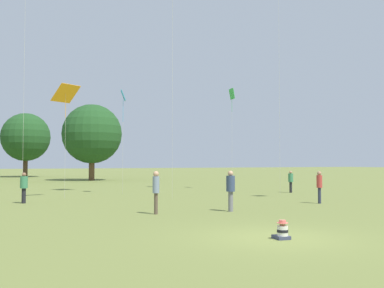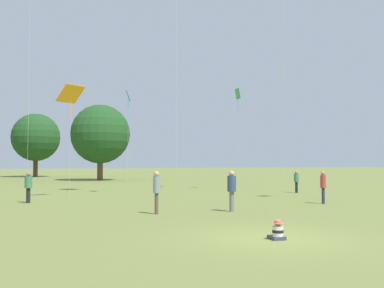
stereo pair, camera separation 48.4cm
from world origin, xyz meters
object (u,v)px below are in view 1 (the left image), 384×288
at_px(person_standing_2, 319,184).
at_px(person_standing_5, 291,180).
at_px(person_standing_1, 24,185).
at_px(kite_1, 232,97).
at_px(kite_0, 66,94).
at_px(person_standing_0, 156,188).
at_px(kite_6, 123,99).
at_px(person_standing_6, 231,187).
at_px(seated_toddler, 282,231).
at_px(distant_tree_1, 26,137).
at_px(distant_tree_2, 92,134).

relative_size(person_standing_2, person_standing_5, 1.09).
xyz_separation_m(person_standing_1, kite_1, (16.14, 5.59, 6.50)).
bearing_deg(person_standing_5, kite_0, 87.40).
relative_size(person_standing_0, kite_6, 0.25).
distance_m(person_standing_0, person_standing_1, 9.01).
distance_m(person_standing_6, kite_6, 13.77).
relative_size(person_standing_5, kite_6, 0.22).
bearing_deg(kite_1, kite_6, 148.96).
distance_m(person_standing_1, kite_6, 9.82).
xyz_separation_m(seated_toddler, kite_1, (10.42, 20.63, 7.23)).
bearing_deg(distant_tree_1, person_standing_0, -89.14).
relative_size(person_standing_5, distant_tree_1, 0.17).
distance_m(person_standing_0, person_standing_5, 16.04).
bearing_deg(person_standing_0, kite_0, -146.91).
bearing_deg(person_standing_6, kite_0, 121.37).
distance_m(seated_toddler, person_standing_1, 16.11).
bearing_deg(person_standing_5, seated_toddler, 145.15).
height_order(seated_toddler, distant_tree_2, distant_tree_2).
xyz_separation_m(person_standing_0, person_standing_6, (3.40, -0.42, -0.05)).
height_order(person_standing_0, distant_tree_2, distant_tree_2).
bearing_deg(person_standing_2, seated_toddler, -111.34).
bearing_deg(seated_toddler, distant_tree_1, 99.05).
bearing_deg(distant_tree_2, seated_toddler, -95.56).
relative_size(person_standing_0, kite_0, 0.26).
bearing_deg(kite_6, person_standing_5, -49.06).
xyz_separation_m(person_standing_2, kite_1, (1.87, 12.39, 6.42)).
relative_size(person_standing_2, distant_tree_1, 0.18).
relative_size(seated_toddler, person_standing_0, 0.31).
height_order(person_standing_6, kite_6, kite_6).
bearing_deg(kite_0, distant_tree_2, -90.04).
bearing_deg(person_standing_6, kite_6, 99.79).
relative_size(person_standing_1, person_standing_2, 0.96).
relative_size(person_standing_0, person_standing_1, 1.11).
height_order(kite_1, kite_6, kite_1).
distance_m(kite_0, kite_6, 4.65).
bearing_deg(kite_0, kite_6, -138.97).
bearing_deg(person_standing_0, seated_toddler, 29.99).
height_order(person_standing_5, person_standing_6, person_standing_6).
height_order(person_standing_6, kite_0, kite_0).
xyz_separation_m(seated_toddler, person_standing_2, (8.55, 8.24, 0.82)).
xyz_separation_m(person_standing_1, distant_tree_1, (3.84, 44.88, 4.93)).
height_order(kite_6, distant_tree_1, distant_tree_1).
relative_size(seated_toddler, person_standing_1, 0.34).
bearing_deg(distant_tree_2, kite_0, -105.98).
height_order(person_standing_0, kite_6, kite_6).
relative_size(kite_0, distant_tree_2, 0.75).
bearing_deg(kite_0, person_standing_0, 117.55).
bearing_deg(distant_tree_1, kite_6, -85.89).
distance_m(person_standing_5, distant_tree_1, 46.64).
bearing_deg(seated_toddler, person_standing_5, 58.94).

